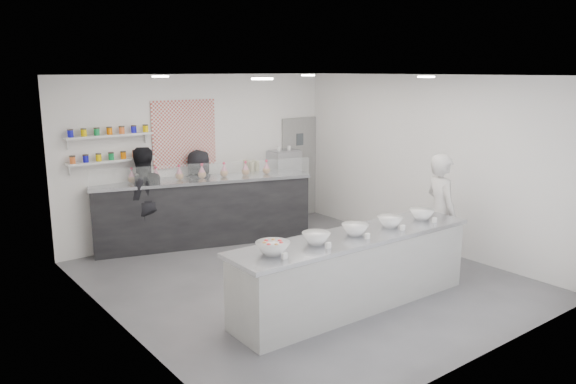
% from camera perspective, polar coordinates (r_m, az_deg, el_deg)
% --- Properties ---
extents(floor, '(6.00, 6.00, 0.00)m').
position_cam_1_polar(floor, '(8.53, 1.47, -8.82)').
color(floor, '#515156').
rests_on(floor, ground).
extents(ceiling, '(6.00, 6.00, 0.00)m').
position_cam_1_polar(ceiling, '(7.96, 1.59, 11.76)').
color(ceiling, white).
rests_on(ceiling, floor).
extents(back_wall, '(5.50, 0.00, 5.50)m').
position_cam_1_polar(back_wall, '(10.58, -8.77, 3.61)').
color(back_wall, white).
rests_on(back_wall, floor).
extents(left_wall, '(0.00, 6.00, 6.00)m').
position_cam_1_polar(left_wall, '(6.77, -16.89, -1.70)').
color(left_wall, white).
rests_on(left_wall, floor).
extents(right_wall, '(0.00, 6.00, 6.00)m').
position_cam_1_polar(right_wall, '(10.05, 13.83, 2.93)').
color(right_wall, white).
rests_on(right_wall, floor).
extents(back_door, '(0.88, 0.04, 2.10)m').
position_cam_1_polar(back_door, '(11.89, 1.13, 2.51)').
color(back_door, gray).
rests_on(back_door, floor).
extents(pattern_panel, '(1.25, 0.03, 1.20)m').
position_cam_1_polar(pattern_panel, '(10.34, -10.49, 5.86)').
color(pattern_panel, '#BD463A').
rests_on(pattern_panel, back_wall).
extents(jar_shelf_lower, '(1.45, 0.22, 0.04)m').
position_cam_1_polar(jar_shelf_lower, '(9.76, -17.54, 3.04)').
color(jar_shelf_lower, silver).
rests_on(jar_shelf_lower, back_wall).
extents(jar_shelf_upper, '(1.45, 0.22, 0.04)m').
position_cam_1_polar(jar_shelf_upper, '(9.71, -17.70, 5.49)').
color(jar_shelf_upper, silver).
rests_on(jar_shelf_upper, back_wall).
extents(preserve_jars, '(1.45, 0.10, 0.56)m').
position_cam_1_polar(preserve_jars, '(9.70, -17.60, 4.66)').
color(preserve_jars, orange).
rests_on(preserve_jars, jar_shelf_lower).
extents(downlight_0, '(0.24, 0.24, 0.02)m').
position_cam_1_polar(downlight_0, '(6.32, -2.64, 11.42)').
color(downlight_0, white).
rests_on(downlight_0, ceiling).
extents(downlight_1, '(0.24, 0.24, 0.02)m').
position_cam_1_polar(downlight_1, '(8.25, 13.85, 11.30)').
color(downlight_1, white).
rests_on(downlight_1, ceiling).
extents(downlight_2, '(0.24, 0.24, 0.02)m').
position_cam_1_polar(downlight_2, '(8.58, -12.83, 11.37)').
color(downlight_2, white).
rests_on(downlight_2, ceiling).
extents(downlight_3, '(0.24, 0.24, 0.02)m').
position_cam_1_polar(downlight_3, '(10.08, 2.05, 11.76)').
color(downlight_3, white).
rests_on(downlight_3, ceiling).
extents(prep_counter, '(3.62, 0.89, 0.98)m').
position_cam_1_polar(prep_counter, '(7.50, 6.72, -7.94)').
color(prep_counter, '#9E9E9A').
rests_on(prep_counter, floor).
extents(back_bar, '(3.90, 1.81, 1.20)m').
position_cam_1_polar(back_bar, '(10.17, -8.61, -1.93)').
color(back_bar, black).
rests_on(back_bar, floor).
extents(sneeze_guard, '(3.64, 1.13, 0.33)m').
position_cam_1_polar(sneeze_guard, '(9.69, -8.33, 1.98)').
color(sneeze_guard, white).
rests_on(sneeze_guard, back_bar).
extents(espresso_ledge, '(1.36, 0.43, 1.01)m').
position_cam_1_polar(espresso_ledge, '(11.40, -1.24, -0.71)').
color(espresso_ledge, '#9E9E9A').
rests_on(espresso_ledge, floor).
extents(espresso_machine, '(0.60, 0.42, 0.46)m').
position_cam_1_polar(espresso_machine, '(11.38, -0.41, 3.05)').
color(espresso_machine, '#93969E').
rests_on(espresso_machine, espresso_ledge).
extents(cup_stacks, '(0.25, 0.24, 0.33)m').
position_cam_1_polar(cup_stacks, '(10.96, -3.57, 2.32)').
color(cup_stacks, beige).
rests_on(cup_stacks, espresso_ledge).
extents(prep_bowls, '(2.96, 0.51, 0.14)m').
position_cam_1_polar(prep_bowls, '(7.32, 6.83, -3.80)').
color(prep_bowls, white).
rests_on(prep_bowls, prep_counter).
extents(label_cards, '(2.66, 0.04, 0.07)m').
position_cam_1_polar(label_cards, '(7.01, 9.72, -4.95)').
color(label_cards, white).
rests_on(label_cards, prep_counter).
extents(cookie_bags, '(2.47, 0.88, 0.26)m').
position_cam_1_polar(cookie_bags, '(10.02, -8.74, 2.12)').
color(cookie_bags, '#C56A85').
rests_on(cookie_bags, back_bar).
extents(woman_prep, '(0.65, 0.78, 1.83)m').
position_cam_1_polar(woman_prep, '(8.99, 15.22, -2.02)').
color(woman_prep, beige).
rests_on(woman_prep, floor).
extents(staff_left, '(0.93, 0.76, 1.81)m').
position_cam_1_polar(staff_left, '(9.89, -14.57, -0.77)').
color(staff_left, black).
rests_on(staff_left, floor).
extents(staff_right, '(0.92, 0.71, 1.67)m').
position_cam_1_polar(staff_right, '(10.37, -8.96, -0.32)').
color(staff_right, black).
rests_on(staff_right, floor).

